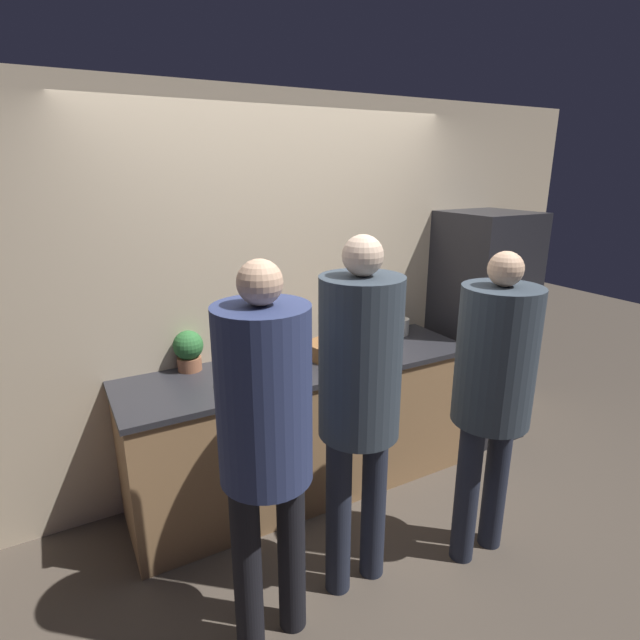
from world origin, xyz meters
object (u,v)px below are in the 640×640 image
at_px(utensil_crock, 401,326).
at_px(person_center, 360,386).
at_px(person_left, 265,425).
at_px(fruit_bowl, 334,350).
at_px(bottle_dark, 388,331).
at_px(refrigerator, 479,328).
at_px(potted_plant, 189,349).
at_px(person_right, 493,379).
at_px(cup_red, 229,380).

bearing_deg(utensil_crock, person_center, -135.61).
bearing_deg(person_left, fruit_bowl, 46.79).
height_order(person_left, fruit_bowl, person_left).
bearing_deg(bottle_dark, utensil_crock, 24.68).
bearing_deg(refrigerator, potted_plant, 174.28).
bearing_deg(fruit_bowl, refrigerator, 1.02).
xyz_separation_m(person_right, bottle_dark, (0.13, 1.09, -0.08)).
bearing_deg(person_left, cup_red, 81.59).
distance_m(person_left, bottle_dark, 1.72).
distance_m(person_left, potted_plant, 1.19).
bearing_deg(cup_red, person_center, -61.52).
distance_m(person_center, utensil_crock, 1.47).
relative_size(person_left, potted_plant, 7.08).
xyz_separation_m(person_right, cup_red, (-1.13, 0.89, -0.11)).
bearing_deg(fruit_bowl, cup_red, -171.28).
height_order(refrigerator, utensil_crock, refrigerator).
bearing_deg(bottle_dark, cup_red, -170.98).
distance_m(fruit_bowl, potted_plant, 0.93).
bearing_deg(bottle_dark, person_left, -143.51).
xyz_separation_m(person_left, potted_plant, (-0.01, 1.19, -0.05)).
relative_size(person_center, person_right, 1.06).
bearing_deg(cup_red, utensil_crock, 11.14).
relative_size(person_right, utensil_crock, 7.34).
bearing_deg(person_center, fruit_bowl, 67.13).
relative_size(person_right, cup_red, 20.10).
distance_m(refrigerator, person_center, 1.95).
distance_m(person_right, potted_plant, 1.78).
bearing_deg(utensil_crock, refrigerator, -12.02).
bearing_deg(fruit_bowl, potted_plant, 164.34).
height_order(person_right, utensil_crock, person_right).
height_order(person_center, fruit_bowl, person_center).
bearing_deg(refrigerator, fruit_bowl, -178.98).
bearing_deg(person_right, person_center, 168.00).
distance_m(person_right, bottle_dark, 1.10).
height_order(person_right, cup_red, person_right).
bearing_deg(potted_plant, utensil_crock, -2.97).
xyz_separation_m(refrigerator, potted_plant, (-2.25, 0.23, 0.15)).
bearing_deg(bottle_dark, refrigerator, -3.96).
height_order(person_left, person_center, person_center).
distance_m(person_left, utensil_crock, 1.92).
distance_m(bottle_dark, potted_plant, 1.40).
bearing_deg(person_left, bottle_dark, 36.49).
relative_size(person_center, fruit_bowl, 5.70).
xyz_separation_m(bottle_dark, potted_plant, (-1.39, 0.17, 0.06)).
xyz_separation_m(person_left, bottle_dark, (1.38, 1.02, -0.11)).
relative_size(bottle_dark, potted_plant, 0.79).
bearing_deg(person_center, cup_red, 118.48).
relative_size(person_right, potted_plant, 6.85).
bearing_deg(person_right, potted_plant, 135.05).
height_order(person_left, potted_plant, person_left).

